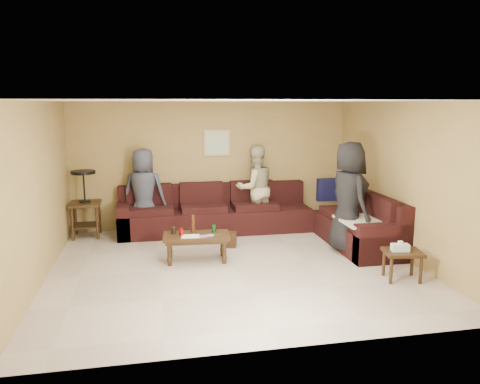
{
  "coord_description": "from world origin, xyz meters",
  "views": [
    {
      "loc": [
        -1.23,
        -6.73,
        2.46
      ],
      "look_at": [
        0.25,
        0.85,
        1.0
      ],
      "focal_mm": 35.0,
      "sensor_mm": 36.0,
      "label": 1
    }
  ],
  "objects_px": {
    "sectional_sofa": "(263,220)",
    "person_right": "(349,198)",
    "coffee_table": "(196,238)",
    "person_middle": "(255,188)",
    "person_left": "(144,192)",
    "end_table_left": "(85,203)",
    "side_table_right": "(402,254)",
    "waste_bin": "(230,240)"
  },
  "relations": [
    {
      "from": "coffee_table",
      "to": "sectional_sofa",
      "type": "bearing_deg",
      "value": 39.58
    },
    {
      "from": "side_table_right",
      "to": "waste_bin",
      "type": "xyz_separation_m",
      "value": [
        -2.11,
        2.0,
        -0.25
      ]
    },
    {
      "from": "person_left",
      "to": "person_middle",
      "type": "distance_m",
      "value": 2.15
    },
    {
      "from": "person_middle",
      "to": "person_right",
      "type": "height_order",
      "value": "person_right"
    },
    {
      "from": "person_middle",
      "to": "person_right",
      "type": "xyz_separation_m",
      "value": [
        1.2,
        -1.72,
        0.1
      ]
    },
    {
      "from": "sectional_sofa",
      "to": "coffee_table",
      "type": "bearing_deg",
      "value": -140.42
    },
    {
      "from": "coffee_table",
      "to": "end_table_left",
      "type": "relative_size",
      "value": 0.86
    },
    {
      "from": "coffee_table",
      "to": "person_middle",
      "type": "height_order",
      "value": "person_middle"
    },
    {
      "from": "sectional_sofa",
      "to": "person_right",
      "type": "height_order",
      "value": "person_right"
    },
    {
      "from": "side_table_right",
      "to": "person_middle",
      "type": "xyz_separation_m",
      "value": [
        -1.42,
        3.08,
        0.45
      ]
    },
    {
      "from": "coffee_table",
      "to": "person_left",
      "type": "height_order",
      "value": "person_left"
    },
    {
      "from": "sectional_sofa",
      "to": "coffee_table",
      "type": "height_order",
      "value": "sectional_sofa"
    },
    {
      "from": "person_left",
      "to": "end_table_left",
      "type": "bearing_deg",
      "value": 11.39
    },
    {
      "from": "end_table_left",
      "to": "person_middle",
      "type": "distance_m",
      "value": 3.23
    },
    {
      "from": "coffee_table",
      "to": "person_right",
      "type": "bearing_deg",
      "value": -0.29
    },
    {
      "from": "coffee_table",
      "to": "end_table_left",
      "type": "height_order",
      "value": "end_table_left"
    },
    {
      "from": "waste_bin",
      "to": "person_left",
      "type": "bearing_deg",
      "value": 143.98
    },
    {
      "from": "end_table_left",
      "to": "person_middle",
      "type": "height_order",
      "value": "person_middle"
    },
    {
      "from": "end_table_left",
      "to": "side_table_right",
      "type": "xyz_separation_m",
      "value": [
        4.65,
        -3.14,
        -0.28
      ]
    },
    {
      "from": "end_table_left",
      "to": "person_right",
      "type": "relative_size",
      "value": 0.67
    },
    {
      "from": "person_left",
      "to": "waste_bin",
      "type": "bearing_deg",
      "value": 159.15
    },
    {
      "from": "waste_bin",
      "to": "person_right",
      "type": "bearing_deg",
      "value": -18.66
    },
    {
      "from": "side_table_right",
      "to": "person_middle",
      "type": "height_order",
      "value": "person_middle"
    },
    {
      "from": "waste_bin",
      "to": "sectional_sofa",
      "type": "bearing_deg",
      "value": 35.15
    },
    {
      "from": "end_table_left",
      "to": "person_left",
      "type": "xyz_separation_m",
      "value": [
        1.08,
        -0.07,
        0.17
      ]
    },
    {
      "from": "person_left",
      "to": "person_right",
      "type": "distance_m",
      "value": 3.76
    },
    {
      "from": "end_table_left",
      "to": "person_left",
      "type": "height_order",
      "value": "person_left"
    },
    {
      "from": "side_table_right",
      "to": "person_right",
      "type": "bearing_deg",
      "value": 99.32
    },
    {
      "from": "coffee_table",
      "to": "person_middle",
      "type": "relative_size",
      "value": 0.65
    },
    {
      "from": "end_table_left",
      "to": "waste_bin",
      "type": "height_order",
      "value": "end_table_left"
    },
    {
      "from": "end_table_left",
      "to": "person_middle",
      "type": "bearing_deg",
      "value": -0.94
    },
    {
      "from": "person_right",
      "to": "side_table_right",
      "type": "bearing_deg",
      "value": -178.5
    },
    {
      "from": "side_table_right",
      "to": "person_left",
      "type": "distance_m",
      "value": 4.73
    },
    {
      "from": "coffee_table",
      "to": "person_right",
      "type": "xyz_separation_m",
      "value": [
        2.54,
        -0.01,
        0.56
      ]
    },
    {
      "from": "waste_bin",
      "to": "person_middle",
      "type": "xyz_separation_m",
      "value": [
        0.69,
        1.08,
        0.7
      ]
    },
    {
      "from": "waste_bin",
      "to": "person_left",
      "type": "height_order",
      "value": "person_left"
    },
    {
      "from": "sectional_sofa",
      "to": "coffee_table",
      "type": "xyz_separation_m",
      "value": [
        -1.36,
        -1.12,
        0.04
      ]
    },
    {
      "from": "side_table_right",
      "to": "sectional_sofa",
      "type": "bearing_deg",
      "value": 119.36
    },
    {
      "from": "person_left",
      "to": "person_middle",
      "type": "relative_size",
      "value": 1.0
    },
    {
      "from": "end_table_left",
      "to": "side_table_right",
      "type": "bearing_deg",
      "value": -33.98
    },
    {
      "from": "sectional_sofa",
      "to": "end_table_left",
      "type": "height_order",
      "value": "end_table_left"
    },
    {
      "from": "coffee_table",
      "to": "person_middle",
      "type": "bearing_deg",
      "value": 51.77
    }
  ]
}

